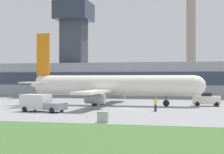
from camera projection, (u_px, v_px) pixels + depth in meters
ground_plane at (127, 109)px, 52.39m from camera, size 400.00×400.00×0.00m
terminal_building at (147, 76)px, 85.28m from camera, size 74.27×12.66×22.36m
smokestack_left at (191, 37)px, 115.79m from camera, size 3.36×3.36×33.54m
airplane at (111, 86)px, 58.59m from camera, size 28.33×26.31×11.62m
pushback_tug at (206, 100)px, 57.28m from camera, size 4.25×2.52×2.04m
baggage_truck at (40, 103)px, 47.79m from camera, size 6.28×3.67×2.19m
ground_crew_person at (156, 104)px, 48.03m from camera, size 0.49×0.49×1.81m
utility_cabinet at (103, 117)px, 36.03m from camera, size 1.05×0.62×1.09m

